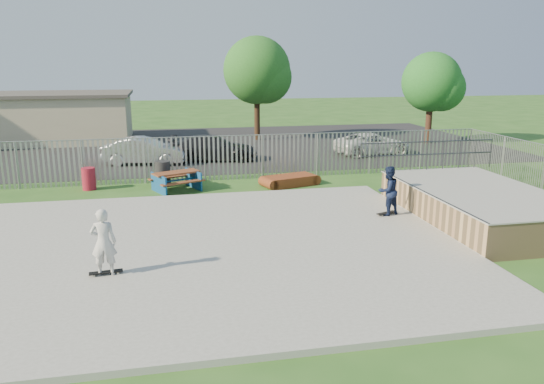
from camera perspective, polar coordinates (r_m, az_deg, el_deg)
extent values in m
plane|color=#29561D|center=(15.29, -8.21, -6.26)|extent=(120.00, 120.00, 0.00)
cube|color=gray|center=(15.26, -8.22, -6.00)|extent=(15.00, 12.00, 0.15)
cube|color=tan|center=(19.03, 21.39, -1.39)|extent=(4.00, 7.00, 1.05)
cube|color=#9E9E99|center=(18.90, 21.53, 0.20)|extent=(4.05, 7.05, 0.04)
cylinder|color=#383A3F|center=(17.90, 16.21, -0.06)|extent=(0.06, 7.00, 0.06)
cube|color=brown|center=(22.18, -10.27, 2.07)|extent=(2.01, 1.41, 0.06)
cube|color=brown|center=(21.69, -9.54, 1.01)|extent=(1.84, 1.01, 0.05)
cube|color=brown|center=(22.80, -10.90, 1.58)|extent=(1.84, 1.01, 0.05)
cube|color=navy|center=(22.26, -10.23, 1.12)|extent=(2.11, 2.00, 0.77)
cube|color=brown|center=(22.88, 1.94, 1.24)|extent=(2.34, 1.63, 0.43)
cylinder|color=maroon|center=(23.34, -19.11, 1.36)|extent=(0.56, 0.56, 0.93)
cylinder|color=black|center=(23.18, -11.65, 1.95)|extent=(0.65, 0.65, 1.08)
cube|color=black|center=(33.76, -10.24, 4.82)|extent=(40.00, 18.00, 0.02)
imported|color=silver|center=(28.21, -13.56, 4.33)|extent=(4.38, 2.12, 1.38)
imported|color=black|center=(28.65, -6.29, 4.74)|extent=(4.84, 2.46, 1.35)
imported|color=silver|center=(30.87, 10.74, 5.12)|extent=(4.65, 2.69, 1.22)
cube|color=#BBB190|center=(38.23, -22.68, 7.27)|extent=(10.00, 6.00, 3.00)
cube|color=#4C4742|center=(38.10, -22.90, 9.66)|extent=(10.40, 6.40, 0.20)
cylinder|color=#392517|center=(35.96, -1.62, 8.75)|extent=(0.38, 0.38, 3.96)
sphere|color=#265E20|center=(35.82, -1.65, 12.96)|extent=(4.43, 4.43, 4.43)
cylinder|color=#46291C|center=(35.99, 16.53, 7.71)|extent=(0.40, 0.40, 3.36)
sphere|color=#226322|center=(35.84, 16.78, 11.27)|extent=(3.76, 3.76, 3.76)
cube|color=black|center=(18.44, 12.24, -2.20)|extent=(0.82, 0.48, 0.02)
cube|color=black|center=(13.73, -17.43, -8.21)|extent=(0.82, 0.29, 0.02)
imported|color=#131D3D|center=(18.25, 12.36, 0.14)|extent=(0.99, 0.89, 1.67)
imported|color=silver|center=(13.47, -17.67, -5.16)|extent=(0.63, 0.43, 1.67)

